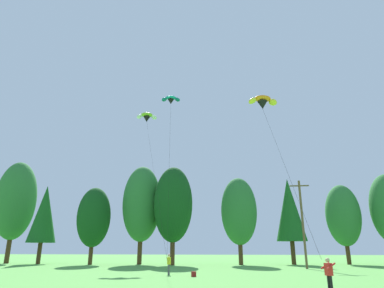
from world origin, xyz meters
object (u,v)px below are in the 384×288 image
Objects in this scene: kite_flyer_near at (169,263)px; parafoil_kite_mid_orange at (263,102)px; kite_flyer_mid at (329,272)px; utility_pole at (303,221)px; parafoil_kite_far_lime_white at (147,117)px; backpack at (194,274)px; parafoil_kite_high_teal at (171,100)px.

kite_flyer_near is 0.12× the size of parafoil_kite_mid_orange.
kite_flyer_mid is 0.12× the size of parafoil_kite_mid_orange.
kite_flyer_mid is (10.37, -11.03, 0.01)m from kite_flyer_near.
parafoil_kite_far_lime_white is (-20.91, 7.66, 16.83)m from utility_pole.
backpack is at bearing 130.47° from kite_flyer_mid.
parafoil_kite_far_lime_white is (-7.55, 18.17, 21.00)m from kite_flyer_near.
backpack is (-6.47, -2.02, -15.46)m from parafoil_kite_mid_orange.
parafoil_kite_far_lime_white reaches higher than parafoil_kite_mid_orange.
parafoil_kite_high_teal is (-2.15, 10.22, 20.01)m from kite_flyer_near.
utility_pole is 0.45× the size of parafoil_kite_far_lime_white.
kite_flyer_near is 1.00× the size of kite_flyer_mid.
utility_pole is 17.12m from backpack.
utility_pole is at bearing 38.19° from kite_flyer_near.
parafoil_kite_far_lime_white reaches higher than kite_flyer_mid.
parafoil_kite_high_teal is 1.39× the size of parafoil_kite_mid_orange.
kite_flyer_near is at bearing -141.81° from utility_pole.
parafoil_kite_far_lime_white is at bearing 121.54° from kite_flyer_mid.
kite_flyer_mid is at bearing -59.48° from parafoil_kite_high_teal.
parafoil_kite_high_teal is at bearing -55.85° from parafoil_kite_far_lime_white.
parafoil_kite_far_lime_white is at bearing 124.15° from parafoil_kite_high_teal.
parafoil_kite_mid_orange is 24.96m from parafoil_kite_far_lime_white.
utility_pole is 27.92m from parafoil_kite_far_lime_white.
parafoil_kite_mid_orange reaches higher than kite_flyer_mid.
kite_flyer_mid is 40.18m from parafoil_kite_far_lime_white.
parafoil_kite_high_teal is at bearing 101.90° from kite_flyer_near.
kite_flyer_near is (-13.36, -10.51, -4.16)m from utility_pole.
kite_flyer_near and kite_flyer_mid have the same top height.
parafoil_kite_far_lime_white is (-16.35, 17.76, 6.33)m from parafoil_kite_mid_orange.
parafoil_kite_mid_orange is 0.68× the size of parafoil_kite_far_lime_white.
kite_flyer_mid is 4.23× the size of backpack.
utility_pole is 22.18m from parafoil_kite_high_teal.
utility_pole is at bearing -20.12° from parafoil_kite_far_lime_white.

